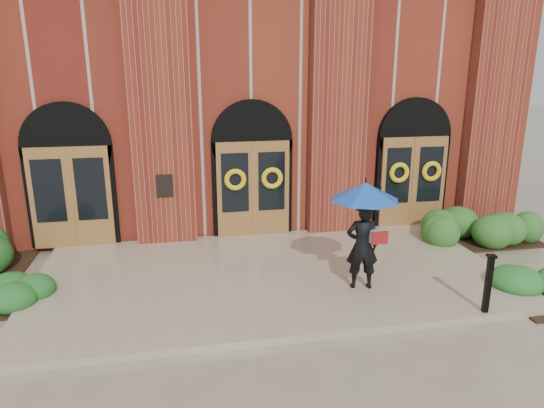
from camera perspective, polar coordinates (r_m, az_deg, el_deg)
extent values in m
plane|color=gray|center=(10.61, 0.17, -9.08)|extent=(90.00, 90.00, 0.00)
cube|color=tan|center=(10.71, 0.01, -8.39)|extent=(10.00, 5.30, 0.15)
cube|color=maroon|center=(18.47, -5.36, 12.67)|extent=(16.00, 12.00, 7.00)
cube|color=black|center=(12.24, -12.52, 2.11)|extent=(0.40, 0.05, 0.55)
cube|color=maroon|center=(12.21, -13.02, 10.86)|extent=(1.50, 0.45, 7.00)
cube|color=maroon|center=(12.89, 7.79, 11.34)|extent=(1.50, 0.45, 7.00)
cube|color=maroon|center=(14.95, 24.65, 10.67)|extent=(1.50, 0.45, 7.00)
cube|color=olive|center=(12.80, -22.54, 0.70)|extent=(1.90, 0.10, 2.50)
cylinder|color=black|center=(12.70, -23.01, 6.32)|extent=(2.10, 0.22, 2.10)
cube|color=olive|center=(12.67, -2.22, 1.77)|extent=(1.90, 0.10, 2.50)
cylinder|color=black|center=(12.57, -2.38, 7.46)|extent=(2.10, 0.22, 2.10)
cube|color=olive|center=(14.06, 16.22, 2.55)|extent=(1.90, 0.10, 2.50)
cylinder|color=black|center=(13.97, 16.35, 7.67)|extent=(2.10, 0.22, 2.10)
torus|color=yellow|center=(12.42, -4.34, 2.88)|extent=(0.57, 0.13, 0.57)
torus|color=yellow|center=(12.57, 0.01, 3.07)|extent=(0.57, 0.13, 0.57)
torus|color=yellow|center=(13.68, 14.75, 3.59)|extent=(0.57, 0.13, 0.57)
torus|color=yellow|center=(14.13, 18.27, 3.68)|extent=(0.57, 0.13, 0.57)
imported|color=black|center=(9.83, 10.57, -4.89)|extent=(0.71, 0.52, 1.77)
cone|color=#1548A7|center=(9.50, 10.90, 1.46)|extent=(1.58, 1.58, 0.35)
cylinder|color=black|center=(9.60, 11.14, -1.33)|extent=(0.02, 0.02, 0.59)
cube|color=#989B9D|center=(9.72, 12.36, -3.74)|extent=(0.35, 0.22, 0.26)
cube|color=maroon|center=(9.64, 12.58, -3.92)|extent=(0.33, 0.08, 0.26)
cube|color=black|center=(9.65, 24.06, -8.68)|extent=(0.11, 0.11, 1.07)
cube|color=black|center=(9.45, 24.44, -5.61)|extent=(0.17, 0.17, 0.04)
ellipsoid|color=#2A5B20|center=(13.81, 22.77, -2.60)|extent=(3.13, 1.25, 0.80)
ellipsoid|color=#1D561F|center=(10.82, -27.74, -8.98)|extent=(1.47, 1.26, 0.52)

